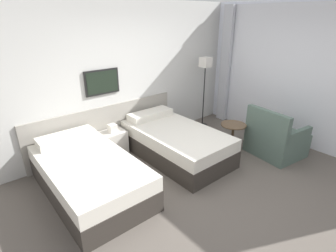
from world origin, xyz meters
TOP-DOWN VIEW (x-y plane):
  - ground_plane at (0.00, 0.00)m, footprint 16.00×16.00m
  - wall_headboard at (-0.04, 2.11)m, footprint 10.00×0.10m
  - wall_window at (2.52, -0.10)m, footprint 0.21×4.58m
  - bed_near_door at (-1.42, 1.05)m, footprint 1.12×2.02m
  - bed_near_window at (0.25, 1.05)m, footprint 1.12×2.02m
  - nightstand at (-0.59, 1.83)m, footprint 0.43×0.35m
  - floor_lamp at (1.71, 1.72)m, footprint 0.24×0.24m
  - side_table at (1.23, 0.51)m, footprint 0.47×0.47m
  - armchair at (1.72, -0.10)m, footprint 0.91×0.96m

SIDE VIEW (x-z plane):
  - ground_plane at x=0.00m, z-range 0.00..0.00m
  - nightstand at x=-0.59m, z-range -0.06..0.54m
  - bed_near_door at x=-1.42m, z-range -0.06..0.61m
  - bed_near_window at x=0.25m, z-range -0.06..0.61m
  - armchair at x=1.72m, z-range -0.17..0.75m
  - side_table at x=1.23m, z-range 0.11..0.65m
  - wall_headboard at x=-0.04m, z-range -0.05..2.65m
  - floor_lamp at x=1.71m, z-range 0.50..2.09m
  - wall_window at x=2.52m, z-range -0.01..2.69m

